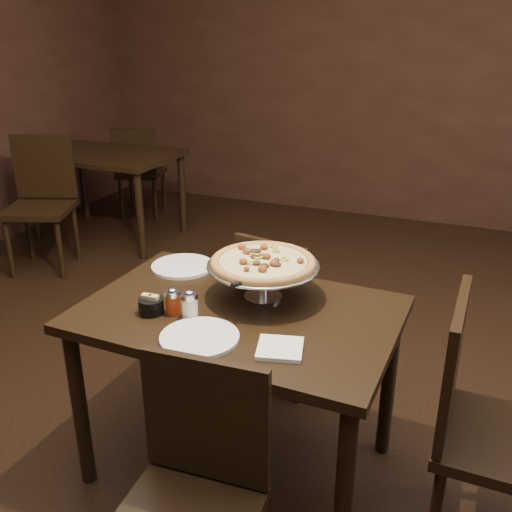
% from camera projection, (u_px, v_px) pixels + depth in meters
% --- Properties ---
extents(room, '(6.04, 7.04, 2.84)m').
position_uv_depth(room, '(278.00, 123.00, 1.89)').
color(room, black).
rests_on(room, ground).
extents(dining_table, '(1.18, 0.81, 0.72)m').
position_uv_depth(dining_table, '(239.00, 332.00, 2.15)').
color(dining_table, black).
rests_on(dining_table, ground).
extents(background_table, '(1.16, 0.77, 0.73)m').
position_uv_depth(background_table, '(106.00, 164.00, 4.72)').
color(background_table, black).
rests_on(background_table, ground).
extents(pizza_stand, '(0.43, 0.43, 0.18)m').
position_uv_depth(pizza_stand, '(263.00, 263.00, 2.16)').
color(pizza_stand, silver).
rests_on(pizza_stand, dining_table).
extents(parmesan_shaker, '(0.06, 0.06, 0.11)m').
position_uv_depth(parmesan_shaker, '(190.00, 305.00, 2.04)').
color(parmesan_shaker, '#F8F6C1').
rests_on(parmesan_shaker, dining_table).
extents(pepper_flake_shaker, '(0.06, 0.06, 0.10)m').
position_uv_depth(pepper_flake_shaker, '(173.00, 301.00, 2.07)').
color(pepper_flake_shaker, maroon).
rests_on(pepper_flake_shaker, dining_table).
extents(packet_caddy, '(0.09, 0.09, 0.07)m').
position_uv_depth(packet_caddy, '(151.00, 305.00, 2.08)').
color(packet_caddy, black).
rests_on(packet_caddy, dining_table).
extents(napkin_stack, '(0.18, 0.18, 0.02)m').
position_uv_depth(napkin_stack, '(280.00, 349.00, 1.85)').
color(napkin_stack, white).
rests_on(napkin_stack, dining_table).
extents(plate_left, '(0.27, 0.27, 0.01)m').
position_uv_depth(plate_left, '(183.00, 266.00, 2.48)').
color(plate_left, white).
rests_on(plate_left, dining_table).
extents(plate_near, '(0.27, 0.27, 0.01)m').
position_uv_depth(plate_near, '(200.00, 337.00, 1.92)').
color(plate_near, white).
rests_on(plate_near, dining_table).
extents(serving_spatula, '(0.15, 0.15, 0.02)m').
position_uv_depth(serving_spatula, '(245.00, 282.00, 2.00)').
color(serving_spatula, silver).
rests_on(serving_spatula, pizza_stand).
extents(chair_far, '(0.45, 0.45, 0.81)m').
position_uv_depth(chair_far, '(281.00, 305.00, 2.76)').
color(chair_far, black).
rests_on(chair_far, ground).
extents(chair_near, '(0.42, 0.42, 0.84)m').
position_uv_depth(chair_near, '(192.00, 493.00, 1.64)').
color(chair_near, black).
rests_on(chair_near, ground).
extents(chair_side, '(0.44, 0.44, 0.92)m').
position_uv_depth(chair_side, '(484.00, 421.00, 1.87)').
color(chair_side, black).
rests_on(chair_side, ground).
extents(bg_chair_far, '(0.49, 0.49, 0.85)m').
position_uv_depth(bg_chair_far, '(139.00, 169.00, 5.28)').
color(bg_chair_far, black).
rests_on(bg_chair_far, ground).
extents(bg_chair_near, '(0.58, 0.58, 0.97)m').
position_uv_depth(bg_chair_near, '(42.00, 198.00, 4.18)').
color(bg_chair_near, black).
rests_on(bg_chair_near, ground).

